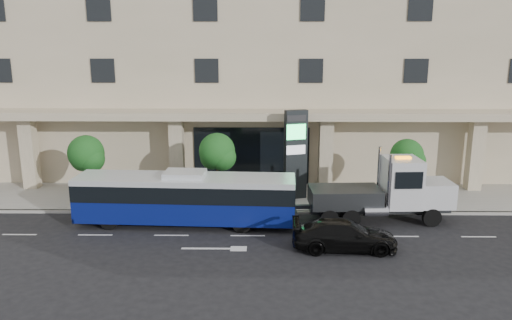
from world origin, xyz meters
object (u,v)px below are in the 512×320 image
Objects in this scene: black_sedan at (344,235)px; signage_pylon at (296,154)px; tow_truck at (387,192)px; city_bus at (186,198)px.

black_sedan is 0.90× the size of signage_pylon.
signage_pylon reaches higher than tow_truck.
tow_truck is 1.77× the size of black_sedan.
black_sedan is at bearing -19.32° from city_bus.
tow_truck reaches higher than black_sedan.
signage_pylon reaches higher than city_bus.
signage_pylon is (6.29, 4.45, 1.48)m from city_bus.
city_bus is at bearing 69.50° from black_sedan.
signage_pylon is (-1.91, 7.79, 2.28)m from black_sedan.
city_bus is 2.39× the size of black_sedan.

